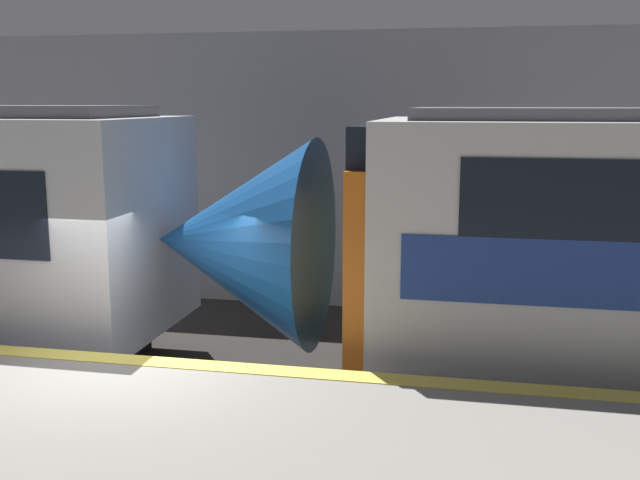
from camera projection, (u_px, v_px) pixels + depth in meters
The scene contains 2 objects.
ground_plane at pixel (128, 443), 8.59m from camera, with size 120.00×120.00×0.00m, color #282623.
station_rear_barrier at pixel (272, 171), 14.25m from camera, with size 50.00×0.15×5.14m.
Camera 1 is at (3.78, -7.41, 3.86)m, focal length 42.00 mm.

